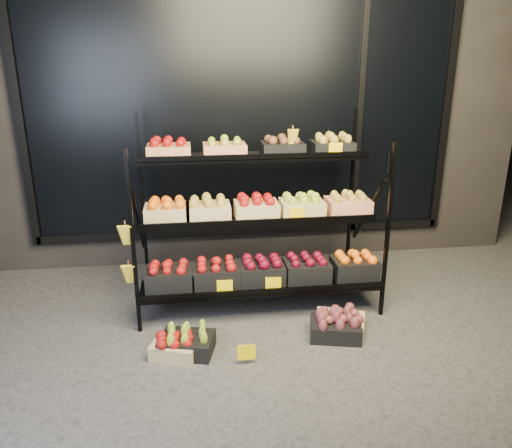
{
  "coord_description": "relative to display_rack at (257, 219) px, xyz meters",
  "views": [
    {
      "loc": [
        -0.57,
        -3.5,
        2.13
      ],
      "look_at": [
        -0.02,
        0.55,
        0.75
      ],
      "focal_mm": 35.0,
      "sensor_mm": 36.0,
      "label": 1
    }
  ],
  "objects": [
    {
      "name": "floor_crate_left",
      "position": [
        -0.73,
        -0.82,
        -0.7
      ],
      "size": [
        0.4,
        0.35,
        0.18
      ],
      "rotation": [
        0.0,
        0.0,
        -0.34
      ],
      "color": "#D6BC7B",
      "rests_on": "ground"
    },
    {
      "name": "floor_crate_right",
      "position": [
        0.53,
        -0.72,
        -0.69
      ],
      "size": [
        0.45,
        0.38,
        0.2
      ],
      "rotation": [
        0.0,
        0.0,
        -0.24
      ],
      "color": "black",
      "rests_on": "ground"
    },
    {
      "name": "display_rack",
      "position": [
        0.0,
        0.0,
        0.0
      ],
      "size": [
        2.18,
        1.02,
        1.66
      ],
      "color": "black",
      "rests_on": "ground"
    },
    {
      "name": "floor_crate_midright",
      "position": [
        0.59,
        -0.65,
        -0.69
      ],
      "size": [
        0.47,
        0.41,
        0.2
      ],
      "rotation": [
        0.0,
        0.0,
        -0.37
      ],
      "color": "#D6BC7B",
      "rests_on": "ground"
    },
    {
      "name": "building",
      "position": [
        0.0,
        1.99,
        0.96
      ],
      "size": [
        6.0,
        2.08,
        3.5
      ],
      "color": "#2D2826",
      "rests_on": "ground"
    },
    {
      "name": "ground",
      "position": [
        0.0,
        -0.6,
        -0.79
      ],
      "size": [
        24.0,
        24.0,
        0.0
      ],
      "primitive_type": "plane",
      "color": "#514F4C",
      "rests_on": "ground"
    },
    {
      "name": "tag_floor_a",
      "position": [
        -0.21,
        -1.0,
        -0.73
      ],
      "size": [
        0.13,
        0.01,
        0.12
      ],
      "primitive_type": "cube",
      "color": "#FFD600",
      "rests_on": "ground"
    },
    {
      "name": "floor_crate_midleft",
      "position": [
        -0.64,
        -0.78,
        -0.69
      ],
      "size": [
        0.46,
        0.38,
        0.2
      ],
      "rotation": [
        0.0,
        0.0,
        -0.26
      ],
      "color": "black",
      "rests_on": "ground"
    }
  ]
}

